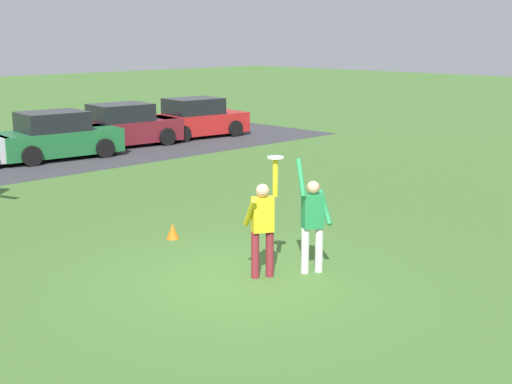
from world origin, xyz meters
The scene contains 8 objects.
ground_plane centered at (0.00, 0.00, 0.00)m, with size 120.00×120.00×0.00m, color #426B2D.
person_catcher centered at (0.35, -0.18, 0.98)m, with size 0.58×0.52×2.08m.
person_defender centered at (1.14, -0.62, 0.98)m, with size 0.65×0.61×2.04m.
frisbee_disc centered at (0.55, -0.29, 2.09)m, with size 0.27×0.27×0.02m, color white.
parked_car_green centered at (3.87, 13.10, 0.73)m, with size 4.28×2.39×1.59m.
parked_car_maroon centered at (7.03, 13.76, 0.73)m, with size 4.28×2.39×1.59m.
parked_car_red centered at (10.49, 13.67, 0.73)m, with size 4.28×2.39×1.59m.
field_cone_orange centered at (0.69, 2.75, 0.16)m, with size 0.26×0.26×0.32m, color orange.
Camera 1 is at (-7.79, -8.22, 4.10)m, focal length 48.88 mm.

